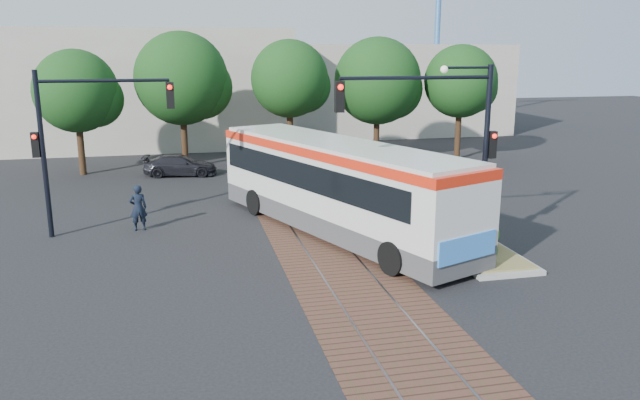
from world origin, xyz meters
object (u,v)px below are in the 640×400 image
Objects in this scene: traffic_island at (474,241)px; officer at (138,208)px; signal_pole_main at (452,130)px; signal_pole_left at (75,131)px; city_bus at (337,183)px; parked_car at (180,165)px.

officer is at bearing 155.67° from traffic_island.
officer is (-10.27, 4.99, -3.28)m from signal_pole_main.
officer is at bearing 154.10° from signal_pole_main.
officer reaches higher than traffic_island.
traffic_island is at bearing -20.36° from signal_pole_left.
officer is at bearing 5.28° from signal_pole_left.
city_bus reaches higher than traffic_island.
traffic_island is 12.33m from officer.
traffic_island is at bearing -140.60° from parked_car.
parked_car is at bearing 121.96° from traffic_island.
parked_car is at bearing 92.79° from city_bus.
signal_pole_main is 13.14m from signal_pole_left.
signal_pole_left is (-9.18, 1.74, 1.96)m from city_bus.
parked_car is (-9.63, 15.44, 0.24)m from traffic_island.
city_bus is 3.29× the size of parked_car.
city_bus is 9.54m from signal_pole_left.
traffic_island is at bearing 145.70° from officer.
signal_pole_left is at bearing 147.46° from city_bus.
signal_pole_main reaches higher than parked_car.
signal_pole_left is at bearing 158.55° from signal_pole_main.
parked_car is (3.56, 10.54, -3.30)m from signal_pole_left.
officer is 0.45× the size of parked_car.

